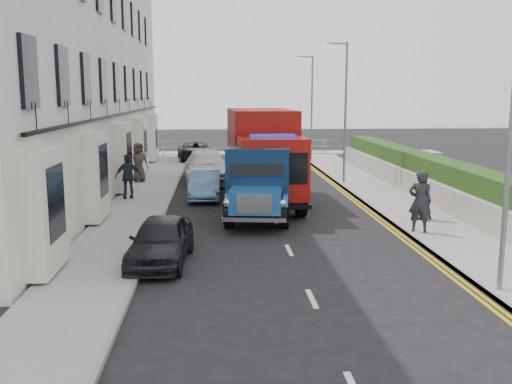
% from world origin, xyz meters
% --- Properties ---
extents(ground, '(120.00, 120.00, 0.00)m').
position_xyz_m(ground, '(0.00, 0.00, 0.00)').
color(ground, black).
rests_on(ground, ground).
extents(pavement_west, '(2.40, 38.00, 0.12)m').
position_xyz_m(pavement_west, '(-5.20, 9.00, 0.06)').
color(pavement_west, gray).
rests_on(pavement_west, ground).
extents(pavement_east, '(2.60, 38.00, 0.12)m').
position_xyz_m(pavement_east, '(5.30, 9.00, 0.06)').
color(pavement_east, gray).
rests_on(pavement_east, ground).
extents(promenade, '(30.00, 2.50, 0.12)m').
position_xyz_m(promenade, '(0.00, 29.00, 0.06)').
color(promenade, gray).
rests_on(promenade, ground).
extents(sea_plane, '(120.00, 120.00, 0.00)m').
position_xyz_m(sea_plane, '(0.00, 60.00, 0.00)').
color(sea_plane, slate).
rests_on(sea_plane, ground).
extents(terrace_west, '(6.31, 30.20, 14.25)m').
position_xyz_m(terrace_west, '(-9.47, 13.00, 7.17)').
color(terrace_west, silver).
rests_on(terrace_west, ground).
extents(garden_east, '(1.45, 28.00, 1.75)m').
position_xyz_m(garden_east, '(7.21, 9.00, 0.90)').
color(garden_east, '#B2AD9E').
rests_on(garden_east, ground).
extents(seafront_railing, '(13.00, 0.08, 1.11)m').
position_xyz_m(seafront_railing, '(0.00, 28.20, 0.58)').
color(seafront_railing, '#59B2A5').
rests_on(seafront_railing, ground).
extents(lamp_near, '(1.23, 0.18, 7.00)m').
position_xyz_m(lamp_near, '(4.18, -2.00, 4.00)').
color(lamp_near, slate).
rests_on(lamp_near, ground).
extents(lamp_mid, '(1.23, 0.18, 7.00)m').
position_xyz_m(lamp_mid, '(4.18, 14.00, 4.00)').
color(lamp_mid, slate).
rests_on(lamp_mid, ground).
extents(lamp_far, '(1.23, 0.18, 7.00)m').
position_xyz_m(lamp_far, '(4.18, 24.00, 4.00)').
color(lamp_far, slate).
rests_on(lamp_far, ground).
extents(bedford_lorry, '(2.85, 5.75, 2.62)m').
position_xyz_m(bedford_lorry, '(-0.62, 5.82, 1.21)').
color(bedford_lorry, black).
rests_on(bedford_lorry, ground).
extents(red_lorry, '(2.76, 7.45, 3.85)m').
position_xyz_m(red_lorry, '(-0.16, 9.48, 2.05)').
color(red_lorry, black).
rests_on(red_lorry, ground).
extents(parked_car_front, '(1.79, 3.80, 1.26)m').
position_xyz_m(parked_car_front, '(-3.60, 1.00, 0.63)').
color(parked_car_front, black).
rests_on(parked_car_front, ground).
extents(parked_car_mid, '(1.32, 3.72, 1.22)m').
position_xyz_m(parked_car_mid, '(-2.60, 10.60, 0.61)').
color(parked_car_mid, '#6196D0').
rests_on(parked_car_mid, ground).
extents(parked_car_rear, '(2.58, 5.59, 1.58)m').
position_xyz_m(parked_car_rear, '(-2.60, 15.31, 0.79)').
color(parked_car_rear, silver).
rests_on(parked_car_rear, ground).
extents(seafront_car_left, '(2.77, 5.09, 1.35)m').
position_xyz_m(seafront_car_left, '(-3.50, 24.92, 0.68)').
color(seafront_car_left, black).
rests_on(seafront_car_left, ground).
extents(seafront_car_right, '(3.70, 5.16, 1.63)m').
position_xyz_m(seafront_car_right, '(1.73, 25.65, 0.82)').
color(seafront_car_right, '#BBBBC0').
rests_on(seafront_car_right, ground).
extents(pedestrian_east_near, '(0.85, 0.71, 1.98)m').
position_xyz_m(pedestrian_east_near, '(4.40, 3.52, 1.11)').
color(pedestrian_east_near, black).
rests_on(pedestrian_east_near, pavement_east).
extents(pedestrian_east_far, '(0.85, 0.68, 1.66)m').
position_xyz_m(pedestrian_east_far, '(5.13, 5.35, 0.95)').
color(pedestrian_east_far, '#322E38').
rests_on(pedestrian_east_far, pavement_east).
extents(pedestrian_west_near, '(1.20, 0.79, 1.89)m').
position_xyz_m(pedestrian_west_near, '(-5.80, 10.11, 1.07)').
color(pedestrian_west_near, '#1D2834').
rests_on(pedestrian_west_near, pavement_west).
extents(pedestrian_west_far, '(1.15, 1.01, 1.97)m').
position_xyz_m(pedestrian_west_far, '(-6.00, 14.92, 1.11)').
color(pedestrian_west_far, '#362F27').
rests_on(pedestrian_west_far, pavement_west).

